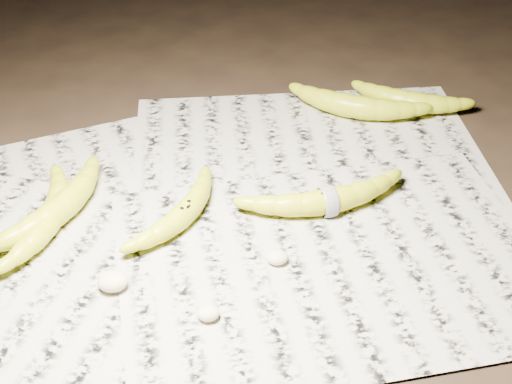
{
  "coord_description": "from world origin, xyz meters",
  "views": [
    {
      "loc": [
        -0.07,
        -0.75,
        0.64
      ],
      "look_at": [
        0.03,
        0.02,
        0.05
      ],
      "focal_mm": 50.0,
      "sensor_mm": 36.0,
      "label": 1
    }
  ],
  "objects": [
    {
      "name": "ground",
      "position": [
        0.0,
        0.0,
        0.0
      ],
      "size": [
        3.0,
        3.0,
        0.0
      ],
      "primitive_type": "plane",
      "color": "black",
      "rests_on": "ground"
    },
    {
      "name": "banana_center",
      "position": [
        -0.07,
        0.02,
        0.02
      ],
      "size": [
        0.15,
        0.18,
        0.03
      ],
      "primitive_type": null,
      "rotation": [
        0.0,
        0.0,
        0.95
      ],
      "color": "yellow",
      "rests_on": "newspaper_patch"
    },
    {
      "name": "banana_taped",
      "position": [
        0.13,
        0.02,
        0.03
      ],
      "size": [
        0.23,
        0.09,
        0.04
      ],
      "primitive_type": null,
      "rotation": [
        0.0,
        0.0,
        0.16
      ],
      "color": "yellow",
      "rests_on": "newspaper_patch"
    },
    {
      "name": "banana_left_a",
      "position": [
        -0.25,
        0.04,
        0.03
      ],
      "size": [
        0.1,
        0.21,
        0.03
      ],
      "primitive_type": null,
      "rotation": [
        0.0,
        0.0,
        1.35
      ],
      "color": "yellow",
      "rests_on": "newspaper_patch"
    },
    {
      "name": "flesh_chunk_a",
      "position": [
        -0.17,
        -0.09,
        0.02
      ],
      "size": [
        0.04,
        0.03,
        0.02
      ],
      "primitive_type": "ellipsoid",
      "color": "beige",
      "rests_on": "newspaper_patch"
    },
    {
      "name": "newspaper_patch",
      "position": [
        -0.03,
        0.03,
        0.0
      ],
      "size": [
        0.9,
        0.7,
        0.01
      ],
      "primitive_type": "cube",
      "color": "#A8A290",
      "rests_on": "ground"
    },
    {
      "name": "banana_left_b",
      "position": [
        -0.24,
        0.05,
        0.03
      ],
      "size": [
        0.17,
        0.2,
        0.04
      ],
      "primitive_type": null,
      "rotation": [
        0.0,
        0.0,
        0.96
      ],
      "color": "yellow",
      "rests_on": "newspaper_patch"
    },
    {
      "name": "banana_upper_b",
      "position": [
        0.32,
        0.28,
        0.03
      ],
      "size": [
        0.19,
        0.13,
        0.04
      ],
      "primitive_type": null,
      "rotation": [
        0.0,
        0.0,
        -0.47
      ],
      "color": "yellow",
      "rests_on": "newspaper_patch"
    },
    {
      "name": "flesh_chunk_c",
      "position": [
        0.04,
        -0.07,
        0.02
      ],
      "size": [
        0.03,
        0.02,
        0.02
      ],
      "primitive_type": "ellipsoid",
      "color": "beige",
      "rests_on": "newspaper_patch"
    },
    {
      "name": "banana_upper_a",
      "position": [
        0.23,
        0.27,
        0.03
      ],
      "size": [
        0.22,
        0.15,
        0.04
      ],
      "primitive_type": null,
      "rotation": [
        0.0,
        0.0,
        -0.44
      ],
      "color": "yellow",
      "rests_on": "newspaper_patch"
    },
    {
      "name": "measuring_tape",
      "position": [
        0.13,
        0.02,
        0.03
      ],
      "size": [
        0.01,
        0.05,
        0.05
      ],
      "primitive_type": "torus",
      "rotation": [
        0.0,
        1.57,
        0.16
      ],
      "color": "white",
      "rests_on": "newspaper_patch"
    },
    {
      "name": "flesh_chunk_b",
      "position": [
        -0.05,
        -0.16,
        0.02
      ],
      "size": [
        0.03,
        0.02,
        0.02
      ],
      "primitive_type": "ellipsoid",
      "color": "beige",
      "rests_on": "newspaper_patch"
    }
  ]
}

